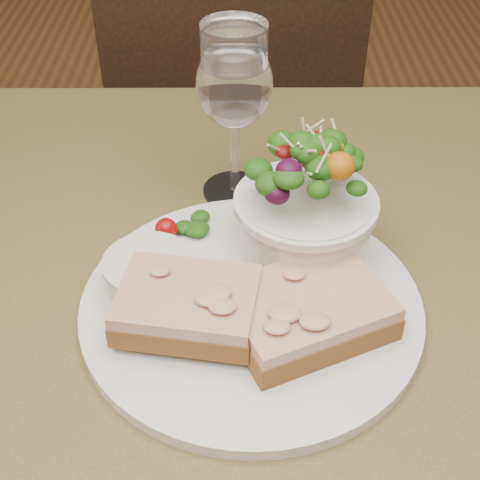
{
  "coord_description": "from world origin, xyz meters",
  "views": [
    {
      "loc": [
        -0.01,
        -0.44,
        1.18
      ],
      "look_at": [
        -0.0,
        0.0,
        0.81
      ],
      "focal_mm": 50.0,
      "sensor_mm": 36.0,
      "label": 1
    }
  ],
  "objects_px": {
    "cafe_table": "(245,363)",
    "sandwich_front": "(307,310)",
    "wine_glass": "(234,89)",
    "ramekin": "(149,274)",
    "chair_far": "(227,207)",
    "dinner_plate": "(251,305)",
    "salad_bowl": "(306,200)",
    "sandwich_back": "(188,305)"
  },
  "relations": [
    {
      "from": "cafe_table",
      "to": "sandwich_front",
      "type": "bearing_deg",
      "value": -46.23
    },
    {
      "from": "sandwich_front",
      "to": "wine_glass",
      "type": "xyz_separation_m",
      "value": [
        -0.06,
        0.21,
        0.09
      ]
    },
    {
      "from": "sandwich_front",
      "to": "wine_glass",
      "type": "distance_m",
      "value": 0.24
    },
    {
      "from": "sandwich_front",
      "to": "ramekin",
      "type": "distance_m",
      "value": 0.14
    },
    {
      "from": "chair_far",
      "to": "dinner_plate",
      "type": "xyz_separation_m",
      "value": [
        0.03,
        -0.75,
        0.46
      ]
    },
    {
      "from": "sandwich_front",
      "to": "salad_bowl",
      "type": "relative_size",
      "value": 1.23
    },
    {
      "from": "chair_far",
      "to": "wine_glass",
      "type": "relative_size",
      "value": 5.14
    },
    {
      "from": "chair_far",
      "to": "ramekin",
      "type": "height_order",
      "value": "chair_far"
    },
    {
      "from": "dinner_plate",
      "to": "wine_glass",
      "type": "bearing_deg",
      "value": 94.55
    },
    {
      "from": "dinner_plate",
      "to": "sandwich_back",
      "type": "distance_m",
      "value": 0.07
    },
    {
      "from": "cafe_table",
      "to": "salad_bowl",
      "type": "xyz_separation_m",
      "value": [
        0.06,
        0.04,
        0.17
      ]
    },
    {
      "from": "sandwich_back",
      "to": "wine_glass",
      "type": "bearing_deg",
      "value": 88.99
    },
    {
      "from": "chair_far",
      "to": "ramekin",
      "type": "relative_size",
      "value": 12.22
    },
    {
      "from": "sandwich_back",
      "to": "ramekin",
      "type": "relative_size",
      "value": 1.71
    },
    {
      "from": "sandwich_front",
      "to": "salad_bowl",
      "type": "height_order",
      "value": "salad_bowl"
    },
    {
      "from": "cafe_table",
      "to": "sandwich_front",
      "type": "distance_m",
      "value": 0.15
    },
    {
      "from": "salad_bowl",
      "to": "chair_far",
      "type": "bearing_deg",
      "value": 97.02
    },
    {
      "from": "salad_bowl",
      "to": "sandwich_front",
      "type": "bearing_deg",
      "value": -92.87
    },
    {
      "from": "cafe_table",
      "to": "chair_far",
      "type": "bearing_deg",
      "value": 92.29
    },
    {
      "from": "chair_far",
      "to": "wine_glass",
      "type": "height_order",
      "value": "wine_glass"
    },
    {
      "from": "salad_bowl",
      "to": "sandwich_back",
      "type": "bearing_deg",
      "value": -136.64
    },
    {
      "from": "chair_far",
      "to": "cafe_table",
      "type": "bearing_deg",
      "value": 86.02
    },
    {
      "from": "sandwich_front",
      "to": "sandwich_back",
      "type": "xyz_separation_m",
      "value": [
        -0.1,
        0.0,
        0.01
      ]
    },
    {
      "from": "sandwich_front",
      "to": "wine_glass",
      "type": "height_order",
      "value": "wine_glass"
    },
    {
      "from": "chair_far",
      "to": "sandwich_back",
      "type": "height_order",
      "value": "chair_far"
    },
    {
      "from": "ramekin",
      "to": "salad_bowl",
      "type": "height_order",
      "value": "salad_bowl"
    },
    {
      "from": "dinner_plate",
      "to": "cafe_table",
      "type": "bearing_deg",
      "value": 101.53
    },
    {
      "from": "chair_far",
      "to": "wine_glass",
      "type": "bearing_deg",
      "value": 85.7
    },
    {
      "from": "dinner_plate",
      "to": "sandwich_back",
      "type": "height_order",
      "value": "sandwich_back"
    },
    {
      "from": "sandwich_front",
      "to": "wine_glass",
      "type": "relative_size",
      "value": 0.89
    },
    {
      "from": "chair_far",
      "to": "sandwich_front",
      "type": "relative_size",
      "value": 5.75
    },
    {
      "from": "cafe_table",
      "to": "wine_glass",
      "type": "height_order",
      "value": "wine_glass"
    },
    {
      "from": "sandwich_back",
      "to": "ramekin",
      "type": "bearing_deg",
      "value": 140.34
    },
    {
      "from": "chair_far",
      "to": "salad_bowl",
      "type": "distance_m",
      "value": 0.87
    },
    {
      "from": "cafe_table",
      "to": "ramekin",
      "type": "relative_size",
      "value": 10.86
    },
    {
      "from": "ramekin",
      "to": "salad_bowl",
      "type": "relative_size",
      "value": 0.58
    },
    {
      "from": "chair_far",
      "to": "sandwich_back",
      "type": "xyz_separation_m",
      "value": [
        -0.02,
        -0.78,
        0.49
      ]
    },
    {
      "from": "chair_far",
      "to": "sandwich_back",
      "type": "relative_size",
      "value": 7.13
    },
    {
      "from": "sandwich_back",
      "to": "ramekin",
      "type": "xyz_separation_m",
      "value": [
        -0.04,
        0.04,
        -0.0
      ]
    },
    {
      "from": "sandwich_back",
      "to": "ramekin",
      "type": "distance_m",
      "value": 0.06
    },
    {
      "from": "cafe_table",
      "to": "sandwich_back",
      "type": "bearing_deg",
      "value": -132.5
    },
    {
      "from": "sandwich_front",
      "to": "sandwich_back",
      "type": "bearing_deg",
      "value": 155.8
    }
  ]
}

